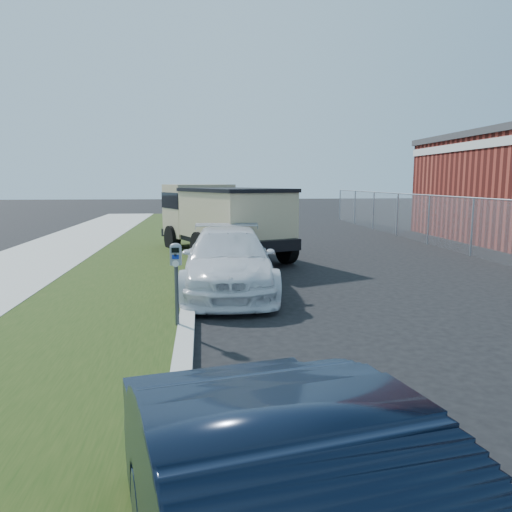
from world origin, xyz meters
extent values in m
plane|color=black|center=(0.00, 0.00, 0.00)|extent=(120.00, 120.00, 0.00)
cube|color=#989890|center=(-2.60, 2.00, 0.07)|extent=(0.25, 50.00, 0.15)
cube|color=#1B310D|center=(-4.20, 2.00, 0.07)|extent=(3.00, 50.00, 0.13)
plane|color=slate|center=(6.00, 7.00, 0.90)|extent=(0.00, 30.00, 30.00)
cylinder|color=#9499A1|center=(6.00, 7.00, 1.80)|extent=(0.04, 30.00, 0.04)
cylinder|color=#9499A1|center=(6.00, 7.00, 0.90)|extent=(0.06, 0.06, 1.80)
cylinder|color=#9499A1|center=(6.00, 10.00, 0.90)|extent=(0.06, 0.06, 1.80)
cylinder|color=#9499A1|center=(6.00, 13.00, 0.90)|extent=(0.06, 0.06, 1.80)
cylinder|color=#9499A1|center=(6.00, 16.00, 0.90)|extent=(0.06, 0.06, 1.80)
cylinder|color=#9499A1|center=(6.00, 19.00, 0.90)|extent=(0.06, 0.06, 1.80)
cylinder|color=#9499A1|center=(6.00, 22.00, 0.90)|extent=(0.06, 0.06, 1.80)
cube|color=silver|center=(7.48, 8.00, 3.60)|extent=(0.06, 14.00, 0.30)
cylinder|color=#3F4247|center=(-2.73, -0.16, 0.58)|extent=(0.06, 0.06, 0.92)
cube|color=slate|center=(-2.73, -0.16, 1.20)|extent=(0.17, 0.12, 0.28)
ellipsoid|color=slate|center=(-2.73, -0.16, 1.33)|extent=(0.18, 0.12, 0.10)
cube|color=black|center=(-2.73, -0.22, 1.29)|extent=(0.11, 0.02, 0.07)
cube|color=#0D2694|center=(-2.73, -0.22, 1.19)|extent=(0.10, 0.01, 0.06)
cylinder|color=silver|center=(-2.73, -0.22, 1.09)|extent=(0.10, 0.01, 0.10)
cube|color=#3F4247|center=(-2.73, -0.22, 1.22)|extent=(0.04, 0.01, 0.05)
imported|color=white|center=(-1.80, 2.70, 0.66)|extent=(2.01, 4.60, 1.32)
cube|color=black|center=(-1.66, 7.58, 0.63)|extent=(3.92, 5.83, 0.30)
cube|color=tan|center=(-2.44, 9.41, 1.34)|extent=(2.48, 2.23, 1.73)
cube|color=black|center=(-2.44, 9.41, 1.68)|extent=(2.51, 2.25, 0.52)
cube|color=tan|center=(-1.39, 6.95, 1.34)|extent=(3.33, 4.15, 1.38)
cube|color=black|center=(-1.39, 6.95, 2.05)|extent=(3.44, 4.26, 0.10)
cube|color=black|center=(-2.76, 10.16, 0.56)|extent=(1.96, 0.93, 0.26)
cylinder|color=black|center=(-3.32, 8.94, 0.43)|extent=(0.59, 0.90, 0.86)
cylinder|color=black|center=(-1.49, 9.72, 0.43)|extent=(0.59, 0.90, 0.86)
cylinder|color=black|center=(-2.40, 6.79, 0.43)|extent=(0.59, 0.90, 0.86)
cylinder|color=black|center=(-0.58, 7.57, 0.43)|extent=(0.59, 0.90, 0.86)
cylinder|color=black|center=(-1.79, 5.37, 0.43)|extent=(0.59, 0.90, 0.86)
cylinder|color=black|center=(0.03, 6.15, 0.43)|extent=(0.59, 0.90, 0.86)
camera|label=1|loc=(-2.33, -7.60, 2.29)|focal=35.00mm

